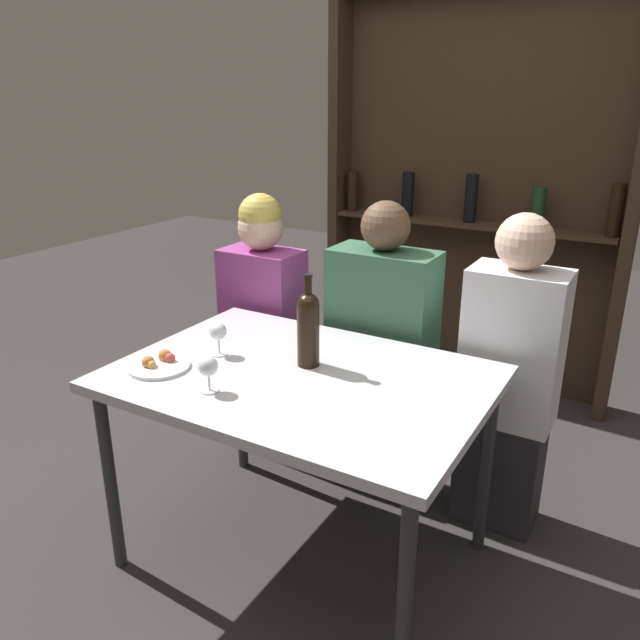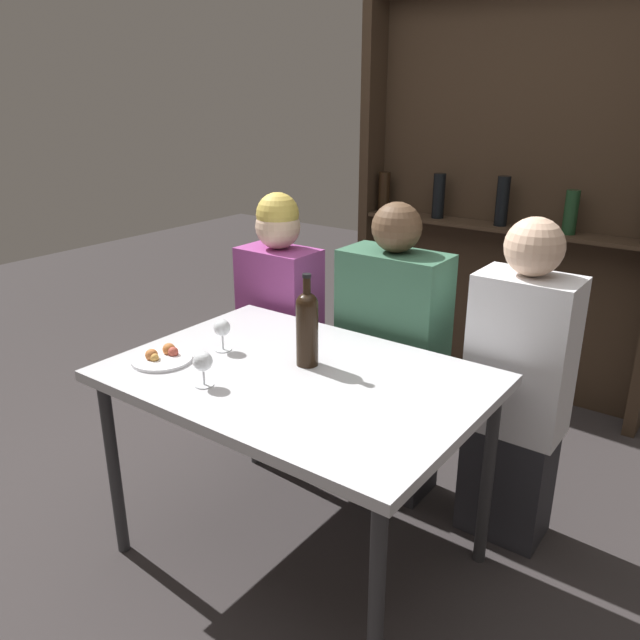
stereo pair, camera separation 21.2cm
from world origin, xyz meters
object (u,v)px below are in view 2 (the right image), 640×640
Objects in this scene: seated_person_left at (280,327)px; seated_person_center at (391,362)px; wine_glass_1 at (222,329)px; seated_person_right at (517,394)px; food_plate_0 at (162,357)px; wine_glass_0 at (203,363)px; wine_bottle at (307,325)px.

seated_person_center is at bearing 0.00° from seated_person_left.
seated_person_center reaches higher than wine_glass_1.
seated_person_right is at bearing 34.01° from wine_glass_1.
wine_glass_1 reaches higher than food_plate_0.
wine_glass_0 is 0.99× the size of wine_glass_1.
seated_person_right is at bearing 42.43° from wine_bottle.
wine_bottle is at bearing 14.31° from wine_glass_1.
wine_bottle is at bearing 32.78° from food_plate_0.
seated_person_right reaches higher than wine_bottle.
wine_bottle is 0.82m from seated_person_right.
seated_person_center is (0.60, 0.00, -0.02)m from seated_person_left.
wine_glass_1 is 0.10× the size of seated_person_center.
seated_person_center is (0.04, 0.52, -0.31)m from wine_bottle.
wine_bottle reaches higher than wine_glass_1.
seated_person_right reaches higher than wine_glass_1.
seated_person_left is (-0.56, 0.52, -0.29)m from wine_bottle.
seated_person_right is at bearing -0.00° from seated_person_center.
food_plate_0 is 0.17× the size of seated_person_left.
wine_glass_0 is at bearing -10.97° from food_plate_0.
food_plate_0 is 0.94m from seated_person_center.
seated_person_right reaches higher than seated_person_center.
food_plate_0 is at bearing -147.22° from wine_bottle.
wine_bottle is 2.74× the size of wine_glass_1.
seated_person_left is at bearing 180.00° from seated_person_right.
seated_person_right is (1.12, 0.00, -0.01)m from seated_person_left.
seated_person_left is at bearing 111.37° from wine_glass_1.
seated_person_right is at bearing 0.00° from seated_person_left.
seated_person_left is at bearing 137.14° from wine_bottle.
seated_person_left reaches higher than wine_glass_0.
seated_person_left is (-0.39, 0.84, -0.23)m from wine_glass_0.
seated_person_left is at bearing 114.98° from wine_glass_0.
food_plate_0 is 0.17× the size of seated_person_right.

